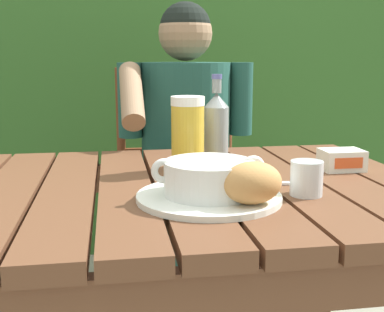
{
  "coord_description": "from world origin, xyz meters",
  "views": [
    {
      "loc": [
        -0.15,
        -1.09,
        1.02
      ],
      "look_at": [
        0.02,
        -0.04,
        0.81
      ],
      "focal_mm": 46.91,
      "sensor_mm": 36.0,
      "label": 1
    }
  ],
  "objects_px": {
    "serving_plate": "(209,197)",
    "beer_bottle": "(216,128)",
    "butter_tub": "(342,160)",
    "soup_bowl": "(209,177)",
    "table_knife": "(267,183)",
    "beer_glass": "(188,134)",
    "bread_roll": "(252,183)",
    "water_glass_small": "(307,178)",
    "person_eating": "(187,144)",
    "chair_near_diner": "(180,194)"
  },
  "relations": [
    {
      "from": "person_eating",
      "to": "chair_near_diner",
      "type": "bearing_deg",
      "value": 89.16
    },
    {
      "from": "water_glass_small",
      "to": "butter_tub",
      "type": "distance_m",
      "value": 0.27
    },
    {
      "from": "table_knife",
      "to": "bread_roll",
      "type": "bearing_deg",
      "value": -116.22
    },
    {
      "from": "butter_tub",
      "to": "serving_plate",
      "type": "bearing_deg",
      "value": -151.34
    },
    {
      "from": "soup_bowl",
      "to": "serving_plate",
      "type": "bearing_deg",
      "value": 90.0
    },
    {
      "from": "table_knife",
      "to": "beer_glass",
      "type": "bearing_deg",
      "value": 133.18
    },
    {
      "from": "bread_roll",
      "to": "butter_tub",
      "type": "xyz_separation_m",
      "value": [
        0.31,
        0.29,
        -0.03
      ]
    },
    {
      "from": "person_eating",
      "to": "beer_bottle",
      "type": "xyz_separation_m",
      "value": [
        0.01,
        -0.48,
        0.13
      ]
    },
    {
      "from": "beer_bottle",
      "to": "table_knife",
      "type": "xyz_separation_m",
      "value": [
        0.07,
        -0.22,
        -0.09
      ]
    },
    {
      "from": "chair_near_diner",
      "to": "water_glass_small",
      "type": "relative_size",
      "value": 13.62
    },
    {
      "from": "bread_roll",
      "to": "beer_glass",
      "type": "distance_m",
      "value": 0.35
    },
    {
      "from": "person_eating",
      "to": "bread_roll",
      "type": "xyz_separation_m",
      "value": [
        -0.01,
        -0.88,
        0.08
      ]
    },
    {
      "from": "chair_near_diner",
      "to": "soup_bowl",
      "type": "xyz_separation_m",
      "value": [
        -0.08,
        -1.0,
        0.32
      ]
    },
    {
      "from": "person_eating",
      "to": "soup_bowl",
      "type": "distance_m",
      "value": 0.81
    },
    {
      "from": "bread_roll",
      "to": "water_glass_small",
      "type": "xyz_separation_m",
      "value": [
        0.14,
        0.08,
        -0.02
      ]
    },
    {
      "from": "beer_glass",
      "to": "butter_tub",
      "type": "bearing_deg",
      "value": -8.11
    },
    {
      "from": "beer_glass",
      "to": "person_eating",
      "type": "bearing_deg",
      "value": 81.69
    },
    {
      "from": "serving_plate",
      "to": "soup_bowl",
      "type": "xyz_separation_m",
      "value": [
        0.0,
        -0.0,
        0.04
      ]
    },
    {
      "from": "beer_bottle",
      "to": "butter_tub",
      "type": "bearing_deg",
      "value": -20.33
    },
    {
      "from": "serving_plate",
      "to": "beer_bottle",
      "type": "bearing_deg",
      "value": 75.54
    },
    {
      "from": "person_eating",
      "to": "beer_glass",
      "type": "relative_size",
      "value": 6.52
    },
    {
      "from": "serving_plate",
      "to": "butter_tub",
      "type": "distance_m",
      "value": 0.43
    },
    {
      "from": "soup_bowl",
      "to": "bread_roll",
      "type": "relative_size",
      "value": 1.79
    },
    {
      "from": "beer_glass",
      "to": "chair_near_diner",
      "type": "bearing_deg",
      "value": 83.69
    },
    {
      "from": "chair_near_diner",
      "to": "person_eating",
      "type": "height_order",
      "value": "person_eating"
    },
    {
      "from": "beer_bottle",
      "to": "chair_near_diner",
      "type": "bearing_deg",
      "value": 90.21
    },
    {
      "from": "water_glass_small",
      "to": "table_knife",
      "type": "distance_m",
      "value": 0.11
    },
    {
      "from": "serving_plate",
      "to": "bread_roll",
      "type": "bearing_deg",
      "value": -49.4
    },
    {
      "from": "beer_glass",
      "to": "table_knife",
      "type": "bearing_deg",
      "value": -46.82
    },
    {
      "from": "beer_bottle",
      "to": "soup_bowl",
      "type": "bearing_deg",
      "value": -104.46
    },
    {
      "from": "bread_roll",
      "to": "water_glass_small",
      "type": "bearing_deg",
      "value": 29.76
    },
    {
      "from": "butter_tub",
      "to": "table_knife",
      "type": "xyz_separation_m",
      "value": [
        -0.23,
        -0.11,
        -0.02
      ]
    },
    {
      "from": "serving_plate",
      "to": "water_glass_small",
      "type": "bearing_deg",
      "value": 0.41
    },
    {
      "from": "beer_glass",
      "to": "table_knife",
      "type": "xyz_separation_m",
      "value": [
        0.15,
        -0.16,
        -0.09
      ]
    },
    {
      "from": "table_knife",
      "to": "person_eating",
      "type": "bearing_deg",
      "value": 96.16
    },
    {
      "from": "beer_glass",
      "to": "butter_tub",
      "type": "height_order",
      "value": "beer_glass"
    },
    {
      "from": "person_eating",
      "to": "serving_plate",
      "type": "distance_m",
      "value": 0.8
    },
    {
      "from": "chair_near_diner",
      "to": "bread_roll",
      "type": "relative_size",
      "value": 7.6
    },
    {
      "from": "butter_tub",
      "to": "soup_bowl",
      "type": "bearing_deg",
      "value": -151.34
    },
    {
      "from": "beer_bottle",
      "to": "table_knife",
      "type": "height_order",
      "value": "beer_bottle"
    },
    {
      "from": "water_glass_small",
      "to": "table_knife",
      "type": "xyz_separation_m",
      "value": [
        -0.05,
        0.1,
        -0.03
      ]
    },
    {
      "from": "soup_bowl",
      "to": "water_glass_small",
      "type": "relative_size",
      "value": 3.2
    },
    {
      "from": "chair_near_diner",
      "to": "beer_bottle",
      "type": "bearing_deg",
      "value": -89.79
    },
    {
      "from": "soup_bowl",
      "to": "butter_tub",
      "type": "xyz_separation_m",
      "value": [
        0.38,
        0.21,
        -0.02
      ]
    },
    {
      "from": "serving_plate",
      "to": "beer_bottle",
      "type": "relative_size",
      "value": 1.23
    },
    {
      "from": "beer_bottle",
      "to": "table_knife",
      "type": "distance_m",
      "value": 0.25
    },
    {
      "from": "water_glass_small",
      "to": "table_knife",
      "type": "relative_size",
      "value": 0.42
    },
    {
      "from": "butter_tub",
      "to": "beer_glass",
      "type": "bearing_deg",
      "value": 171.89
    },
    {
      "from": "serving_plate",
      "to": "butter_tub",
      "type": "bearing_deg",
      "value": 28.66
    },
    {
      "from": "serving_plate",
      "to": "butter_tub",
      "type": "xyz_separation_m",
      "value": [
        0.38,
        0.21,
        0.02
      ]
    }
  ]
}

